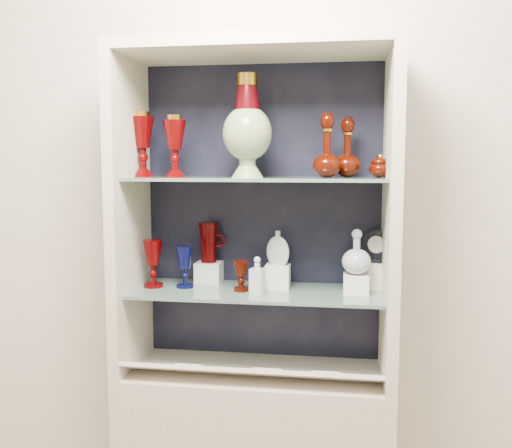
# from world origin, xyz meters

# --- Properties ---
(wall_back) EXTENTS (3.50, 0.02, 2.80)m
(wall_back) POSITION_xyz_m (0.00, 1.75, 1.40)
(wall_back) COLOR silver
(wall_back) RESTS_ON ground
(cabinet_back_panel) EXTENTS (0.98, 0.02, 1.15)m
(cabinet_back_panel) POSITION_xyz_m (0.00, 1.72, 1.32)
(cabinet_back_panel) COLOR black
(cabinet_back_panel) RESTS_ON cabinet_base
(cabinet_side_left) EXTENTS (0.04, 0.40, 1.15)m
(cabinet_side_left) POSITION_xyz_m (-0.48, 1.53, 1.32)
(cabinet_side_left) COLOR beige
(cabinet_side_left) RESTS_ON cabinet_base
(cabinet_side_right) EXTENTS (0.04, 0.40, 1.15)m
(cabinet_side_right) POSITION_xyz_m (0.48, 1.53, 1.32)
(cabinet_side_right) COLOR beige
(cabinet_side_right) RESTS_ON cabinet_base
(cabinet_top_cap) EXTENTS (1.00, 0.40, 0.04)m
(cabinet_top_cap) POSITION_xyz_m (0.00, 1.53, 1.92)
(cabinet_top_cap) COLOR beige
(cabinet_top_cap) RESTS_ON cabinet_side_left
(shelf_lower) EXTENTS (0.92, 0.34, 0.01)m
(shelf_lower) POSITION_xyz_m (0.00, 1.55, 1.04)
(shelf_lower) COLOR slate
(shelf_lower) RESTS_ON cabinet_side_left
(shelf_upper) EXTENTS (0.92, 0.34, 0.01)m
(shelf_upper) POSITION_xyz_m (0.00, 1.55, 1.46)
(shelf_upper) COLOR slate
(shelf_upper) RESTS_ON cabinet_side_left
(label_ledge) EXTENTS (0.92, 0.17, 0.09)m
(label_ledge) POSITION_xyz_m (0.00, 1.42, 0.78)
(label_ledge) COLOR beige
(label_ledge) RESTS_ON cabinet_base
(label_card_0) EXTENTS (0.10, 0.06, 0.03)m
(label_card_0) POSITION_xyz_m (0.06, 1.42, 0.80)
(label_card_0) COLOR white
(label_card_0) RESTS_ON label_ledge
(label_card_1) EXTENTS (0.10, 0.06, 0.03)m
(label_card_1) POSITION_xyz_m (0.26, 1.42, 0.80)
(label_card_1) COLOR white
(label_card_1) RESTS_ON label_ledge
(label_card_2) EXTENTS (0.10, 0.06, 0.03)m
(label_card_2) POSITION_xyz_m (-0.22, 1.42, 0.80)
(label_card_2) COLOR white
(label_card_2) RESTS_ON label_ledge
(pedestal_lamp_left) EXTENTS (0.12, 0.12, 0.24)m
(pedestal_lamp_left) POSITION_xyz_m (-0.44, 1.57, 1.59)
(pedestal_lamp_left) COLOR #4E0000
(pedestal_lamp_left) RESTS_ON shelf_upper
(pedestal_lamp_right) EXTENTS (0.10, 0.10, 0.22)m
(pedestal_lamp_right) POSITION_xyz_m (-0.30, 1.53, 1.58)
(pedestal_lamp_right) COLOR #4E0000
(pedestal_lamp_right) RESTS_ON shelf_upper
(enamel_urn) EXTENTS (0.22, 0.22, 0.36)m
(enamel_urn) POSITION_xyz_m (-0.03, 1.51, 1.65)
(enamel_urn) COLOR #0F4523
(enamel_urn) RESTS_ON shelf_upper
(ruby_decanter_a) EXTENTS (0.11, 0.11, 0.26)m
(ruby_decanter_a) POSITION_xyz_m (0.25, 1.53, 1.60)
(ruby_decanter_a) COLOR #390900
(ruby_decanter_a) RESTS_ON shelf_upper
(ruby_decanter_b) EXTENTS (0.12, 0.12, 0.23)m
(ruby_decanter_b) POSITION_xyz_m (0.33, 1.60, 1.59)
(ruby_decanter_b) COLOR #390900
(ruby_decanter_b) RESTS_ON shelf_upper
(lidded_bowl) EXTENTS (0.10, 0.10, 0.09)m
(lidded_bowl) POSITION_xyz_m (0.44, 1.58, 1.51)
(lidded_bowl) COLOR #390900
(lidded_bowl) RESTS_ON shelf_upper
(cobalt_goblet) EXTENTS (0.07, 0.07, 0.16)m
(cobalt_goblet) POSITION_xyz_m (-0.28, 1.56, 1.13)
(cobalt_goblet) COLOR #06093D
(cobalt_goblet) RESTS_ON shelf_lower
(ruby_goblet_tall) EXTENTS (0.10, 0.10, 0.18)m
(ruby_goblet_tall) POSITION_xyz_m (-0.40, 1.55, 1.14)
(ruby_goblet_tall) COLOR #4E0000
(ruby_goblet_tall) RESTS_ON shelf_lower
(ruby_goblet_small) EXTENTS (0.07, 0.07, 0.11)m
(ruby_goblet_small) POSITION_xyz_m (-0.05, 1.53, 1.11)
(ruby_goblet_small) COLOR #390900
(ruby_goblet_small) RESTS_ON shelf_lower
(riser_ruby_pitcher) EXTENTS (0.10, 0.10, 0.08)m
(riser_ruby_pitcher) POSITION_xyz_m (-0.21, 1.66, 1.09)
(riser_ruby_pitcher) COLOR silver
(riser_ruby_pitcher) RESTS_ON shelf_lower
(ruby_pitcher) EXTENTS (0.13, 0.10, 0.16)m
(ruby_pitcher) POSITION_xyz_m (-0.21, 1.66, 1.21)
(ruby_pitcher) COLOR #4E0000
(ruby_pitcher) RESTS_ON riser_ruby_pitcher
(clear_square_bottle) EXTENTS (0.06, 0.06, 0.14)m
(clear_square_bottle) POSITION_xyz_m (0.01, 1.49, 1.12)
(clear_square_bottle) COLOR #AAB5C6
(clear_square_bottle) RESTS_ON shelf_lower
(riser_flat_flask) EXTENTS (0.09, 0.09, 0.09)m
(riser_flat_flask) POSITION_xyz_m (0.07, 1.59, 1.09)
(riser_flat_flask) COLOR silver
(riser_flat_flask) RESTS_ON shelf_lower
(flat_flask) EXTENTS (0.10, 0.07, 0.13)m
(flat_flask) POSITION_xyz_m (0.07, 1.59, 1.21)
(flat_flask) COLOR #AAB6BF
(flat_flask) RESTS_ON riser_flat_flask
(riser_clear_round_decanter) EXTENTS (0.09, 0.09, 0.07)m
(riser_clear_round_decanter) POSITION_xyz_m (0.36, 1.55, 1.08)
(riser_clear_round_decanter) COLOR silver
(riser_clear_round_decanter) RESTS_ON shelf_lower
(clear_round_decanter) EXTENTS (0.12, 0.12, 0.16)m
(clear_round_decanter) POSITION_xyz_m (0.36, 1.55, 1.20)
(clear_round_decanter) COLOR #AAB5C6
(clear_round_decanter) RESTS_ON riser_clear_round_decanter
(riser_cameo_medallion) EXTENTS (0.08, 0.08, 0.10)m
(riser_cameo_medallion) POSITION_xyz_m (0.44, 1.64, 1.10)
(riser_cameo_medallion) COLOR silver
(riser_cameo_medallion) RESTS_ON shelf_lower
(cameo_medallion) EXTENTS (0.11, 0.07, 0.13)m
(cameo_medallion) POSITION_xyz_m (0.44, 1.64, 1.21)
(cameo_medallion) COLOR black
(cameo_medallion) RESTS_ON riser_cameo_medallion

